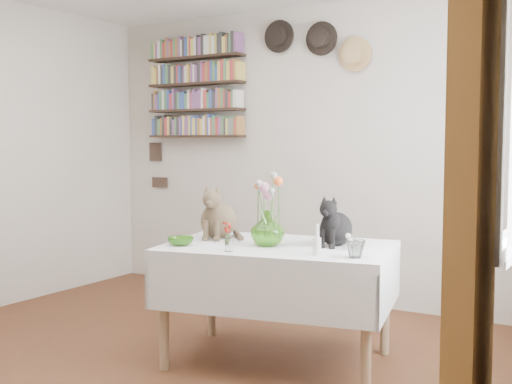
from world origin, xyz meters
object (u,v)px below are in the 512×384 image
Objects in this scene: dining_table at (279,274)px; tabby_cat at (218,211)px; black_cat at (336,220)px; flower_vase at (268,228)px; bookshelf_unit at (196,88)px.

tabby_cat reaches higher than dining_table.
black_cat is at bearing 28.40° from dining_table.
black_cat reaches higher than flower_vase.
flower_vase is 0.21× the size of bookshelf_unit.
flower_vase is at bearing -31.20° from tabby_cat.
black_cat is (0.30, 0.16, 0.33)m from dining_table.
bookshelf_unit is at bearing 115.07° from tabby_cat.
dining_table is 0.48m from black_cat.
black_cat is at bearing 33.69° from flower_vase.
dining_table is at bearing -151.51° from black_cat.
tabby_cat is at bearing -172.25° from black_cat.
bookshelf_unit is (-1.65, 1.53, 1.01)m from flower_vase.
tabby_cat is at bearing 173.03° from dining_table.
flower_vase reaches higher than dining_table.
bookshelf_unit is (-1.69, 1.46, 1.30)m from dining_table.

